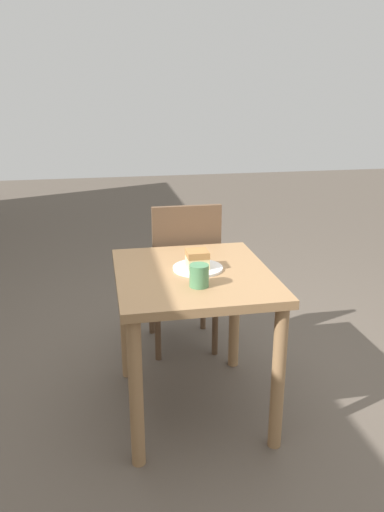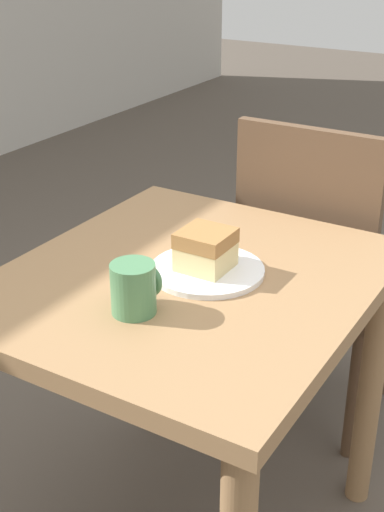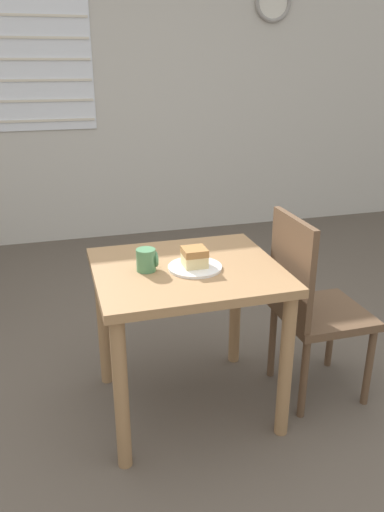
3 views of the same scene
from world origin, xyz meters
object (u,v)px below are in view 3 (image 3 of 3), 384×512
(chair_near_window, at_px, (310,303))
(coffee_mug, at_px, (147,260))
(dining_table_near, at_px, (187,294))
(plate, at_px, (195,267))
(cake_slice, at_px, (194,257))

(chair_near_window, xyz_separation_m, coffee_mug, (-0.77, 0.07, 0.28))
(dining_table_near, relative_size, plate, 3.44)
(dining_table_near, relative_size, cake_slice, 8.00)
(cake_slice, bearing_deg, coffee_mug, 170.69)
(cake_slice, xyz_separation_m, coffee_mug, (-0.20, 0.03, -0.00))
(coffee_mug, bearing_deg, dining_table_near, -2.82)
(dining_table_near, bearing_deg, chair_near_window, -5.44)
(chair_near_window, bearing_deg, cake_slice, 86.77)
(chair_near_window, height_order, plate, chair_near_window)
(dining_table_near, distance_m, cake_slice, 0.19)
(plate, xyz_separation_m, coffee_mug, (-0.20, 0.04, 0.04))
(dining_table_near, bearing_deg, plate, -44.03)
(plate, bearing_deg, coffee_mug, 169.88)
(dining_table_near, height_order, coffee_mug, coffee_mug)
(dining_table_near, xyz_separation_m, coffee_mug, (-0.18, 0.01, 0.18))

